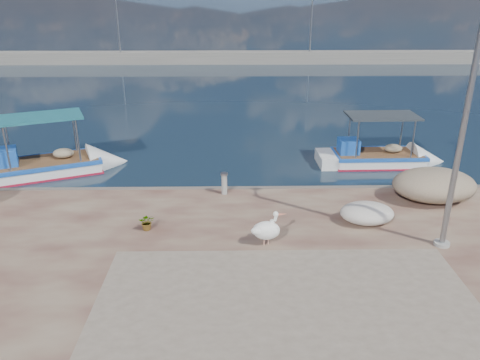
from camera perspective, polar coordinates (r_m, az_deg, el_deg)
name	(u,v)px	position (r m, az deg, el deg)	size (l,w,h in m)	color
ground	(242,276)	(13.10, 0.28, -11.62)	(1400.00, 1400.00, 0.00)	#162635
quay_patch	(293,336)	(10.48, 6.43, -18.36)	(9.00, 7.00, 0.01)	gray
breakwater	(234,57)	(51.32, -0.70, 14.71)	(120.00, 2.20, 7.50)	gray
boat_left	(46,169)	(21.55, -22.60, 1.30)	(6.38, 4.19, 2.92)	white
boat_right	(376,160)	(21.91, 16.26, 2.41)	(5.53, 1.94, 2.64)	white
pelican	(267,230)	(13.35, 3.31, -6.08)	(1.06, 0.70, 1.01)	tan
lamp_post	(462,134)	(13.54, 25.41, 5.08)	(0.44, 0.96, 7.00)	gray
bollard_near	(224,183)	(16.60, -1.92, -0.33)	(0.26, 0.26, 0.80)	gray
potted_plant	(147,222)	(14.51, -11.26, -5.03)	(0.47, 0.40, 0.52)	#33722D
net_pile_d	(367,213)	(15.17, 15.21, -3.91)	(1.68, 1.26, 0.63)	silver
net_pile_c	(434,185)	(17.41, 22.57, -0.56)	(2.85, 2.04, 1.12)	tan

